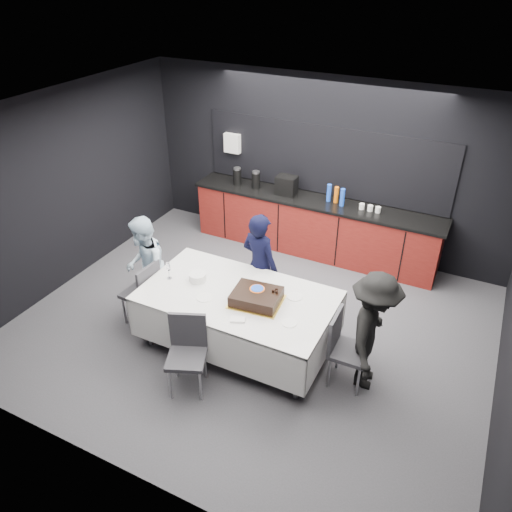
{
  "coord_description": "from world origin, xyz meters",
  "views": [
    {
      "loc": [
        2.37,
        -4.64,
        4.31
      ],
      "look_at": [
        0.0,
        0.1,
        1.05
      ],
      "focal_mm": 35.0,
      "sensor_mm": 36.0,
      "label": 1
    }
  ],
  "objects_px": {
    "chair_near": "(187,348)",
    "cake_assembly": "(256,297)",
    "chair_right": "(343,344)",
    "person_left": "(145,268)",
    "plate_stack": "(198,277)",
    "person_center": "(260,266)",
    "party_table": "(238,304)",
    "champagne_flute": "(168,268)",
    "person_right": "(372,332)",
    "chair_left": "(144,290)"
  },
  "relations": [
    {
      "from": "champagne_flute",
      "to": "person_right",
      "type": "xyz_separation_m",
      "value": [
        2.56,
        0.17,
        -0.2
      ]
    },
    {
      "from": "person_center",
      "to": "champagne_flute",
      "type": "bearing_deg",
      "value": 55.85
    },
    {
      "from": "chair_left",
      "to": "person_center",
      "type": "bearing_deg",
      "value": 35.06
    },
    {
      "from": "plate_stack",
      "to": "person_left",
      "type": "relative_size",
      "value": 0.15
    },
    {
      "from": "party_table",
      "to": "person_right",
      "type": "bearing_deg",
      "value": 3.55
    },
    {
      "from": "plate_stack",
      "to": "chair_right",
      "type": "xyz_separation_m",
      "value": [
        1.94,
        -0.05,
        -0.3
      ]
    },
    {
      "from": "plate_stack",
      "to": "chair_right",
      "type": "height_order",
      "value": "chair_right"
    },
    {
      "from": "champagne_flute",
      "to": "chair_right",
      "type": "xyz_separation_m",
      "value": [
        2.29,
        0.07,
        -0.4
      ]
    },
    {
      "from": "party_table",
      "to": "champagne_flute",
      "type": "height_order",
      "value": "champagne_flute"
    },
    {
      "from": "party_table",
      "to": "chair_near",
      "type": "xyz_separation_m",
      "value": [
        -0.19,
        -0.84,
        -0.11
      ]
    },
    {
      "from": "chair_left",
      "to": "chair_right",
      "type": "height_order",
      "value": "same"
    },
    {
      "from": "plate_stack",
      "to": "person_right",
      "type": "bearing_deg",
      "value": 1.4
    },
    {
      "from": "plate_stack",
      "to": "chair_left",
      "type": "height_order",
      "value": "chair_left"
    },
    {
      "from": "chair_right",
      "to": "champagne_flute",
      "type": "bearing_deg",
      "value": -178.24
    },
    {
      "from": "person_left",
      "to": "champagne_flute",
      "type": "bearing_deg",
      "value": 45.48
    },
    {
      "from": "person_center",
      "to": "person_left",
      "type": "height_order",
      "value": "person_center"
    },
    {
      "from": "chair_left",
      "to": "person_left",
      "type": "distance_m",
      "value": 0.3
    },
    {
      "from": "chair_right",
      "to": "person_left",
      "type": "height_order",
      "value": "person_left"
    },
    {
      "from": "cake_assembly",
      "to": "person_center",
      "type": "bearing_deg",
      "value": 113.35
    },
    {
      "from": "chair_left",
      "to": "chair_right",
      "type": "xyz_separation_m",
      "value": [
        2.65,
        0.15,
        0.0
      ]
    },
    {
      "from": "chair_right",
      "to": "person_center",
      "type": "xyz_separation_m",
      "value": [
        -1.4,
        0.73,
        0.22
      ]
    },
    {
      "from": "chair_right",
      "to": "person_center",
      "type": "distance_m",
      "value": 1.6
    },
    {
      "from": "chair_right",
      "to": "person_center",
      "type": "bearing_deg",
      "value": 152.65
    },
    {
      "from": "party_table",
      "to": "champagne_flute",
      "type": "relative_size",
      "value": 10.36
    },
    {
      "from": "chair_left",
      "to": "person_center",
      "type": "relative_size",
      "value": 0.61
    },
    {
      "from": "person_left",
      "to": "person_right",
      "type": "distance_m",
      "value": 3.05
    },
    {
      "from": "chair_near",
      "to": "cake_assembly",
      "type": "bearing_deg",
      "value": 60.32
    },
    {
      "from": "champagne_flute",
      "to": "chair_left",
      "type": "distance_m",
      "value": 0.55
    },
    {
      "from": "chair_left",
      "to": "person_right",
      "type": "bearing_deg",
      "value": 4.97
    },
    {
      "from": "chair_left",
      "to": "person_left",
      "type": "height_order",
      "value": "person_left"
    },
    {
      "from": "chair_left",
      "to": "champagne_flute",
      "type": "bearing_deg",
      "value": 12.27
    },
    {
      "from": "champagne_flute",
      "to": "chair_near",
      "type": "distance_m",
      "value": 1.14
    },
    {
      "from": "plate_stack",
      "to": "person_left",
      "type": "height_order",
      "value": "person_left"
    },
    {
      "from": "chair_right",
      "to": "person_right",
      "type": "bearing_deg",
      "value": 20.7
    },
    {
      "from": "chair_right",
      "to": "chair_near",
      "type": "distance_m",
      "value": 1.75
    },
    {
      "from": "chair_near",
      "to": "person_center",
      "type": "relative_size",
      "value": 0.61
    },
    {
      "from": "chair_left",
      "to": "chair_near",
      "type": "height_order",
      "value": "same"
    },
    {
      "from": "cake_assembly",
      "to": "champagne_flute",
      "type": "bearing_deg",
      "value": -177.92
    },
    {
      "from": "person_left",
      "to": "person_right",
      "type": "height_order",
      "value": "person_right"
    },
    {
      "from": "chair_right",
      "to": "party_table",
      "type": "bearing_deg",
      "value": 179.85
    },
    {
      "from": "party_table",
      "to": "chair_near",
      "type": "distance_m",
      "value": 0.86
    },
    {
      "from": "plate_stack",
      "to": "person_center",
      "type": "bearing_deg",
      "value": 51.84
    },
    {
      "from": "chair_near",
      "to": "chair_right",
      "type": "bearing_deg",
      "value": 28.41
    },
    {
      "from": "champagne_flute",
      "to": "chair_right",
      "type": "height_order",
      "value": "champagne_flute"
    },
    {
      "from": "person_right",
      "to": "person_left",
      "type": "bearing_deg",
      "value": 84.72
    },
    {
      "from": "champagne_flute",
      "to": "chair_right",
      "type": "bearing_deg",
      "value": 1.76
    },
    {
      "from": "chair_left",
      "to": "person_center",
      "type": "height_order",
      "value": "person_center"
    },
    {
      "from": "chair_right",
      "to": "person_right",
      "type": "height_order",
      "value": "person_right"
    },
    {
      "from": "champagne_flute",
      "to": "person_right",
      "type": "relative_size",
      "value": 0.15
    },
    {
      "from": "party_table",
      "to": "person_right",
      "type": "height_order",
      "value": "person_right"
    }
  ]
}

